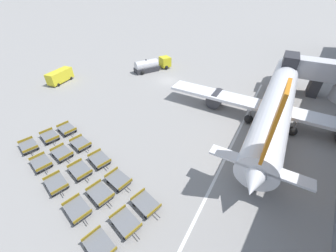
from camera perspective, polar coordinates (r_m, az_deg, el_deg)
The scene contains 21 objects.
ground_plane at distance 44.14m, azimuth 0.02°, elevation 12.46°, with size 500.00×500.00×0.00m, color gray.
jet_bridge at distance 45.70m, azimuth 38.37°, elevation 10.70°, with size 13.94×6.51×6.63m.
airplane at distance 33.98m, azimuth 27.99°, elevation 5.82°, with size 32.86×37.00×11.69m.
fuel_tanker_primary at distance 49.08m, azimuth -4.77°, elevation 16.36°, with size 5.65×8.81×2.84m.
service_van at distance 48.34m, azimuth -27.76°, elevation 12.16°, with size 3.28×5.73×2.39m.
baggage_dolly_row_near_col_a at distance 31.43m, azimuth -34.18°, elevation -4.59°, with size 3.33×2.18×0.92m.
baggage_dolly_row_near_col_b at distance 28.03m, azimuth -31.70°, elevation -8.69°, with size 3.32×2.10×0.92m.
baggage_dolly_row_near_col_c at distance 24.90m, azimuth -28.54°, elevation -13.84°, with size 3.33×2.16×0.92m.
baggage_dolly_row_near_col_d at distance 22.04m, azimuth -23.82°, elevation -20.37°, with size 3.32×2.10×0.92m.
baggage_dolly_row_near_col_e at distance 19.71m, azimuth -18.43°, elevation -28.95°, with size 3.32×2.09×0.92m.
baggage_dolly_row_mid_a_col_a at distance 31.72m, azimuth -29.94°, elevation -2.49°, with size 3.32×2.11×0.92m.
baggage_dolly_row_mid_a_col_b at distance 28.19m, azimuth -27.27°, elevation -6.67°, with size 3.29×2.00×0.92m.
baggage_dolly_row_mid_a_col_c at distance 25.15m, azimuth -23.16°, elevation -11.23°, with size 3.31×2.08×0.92m.
baggage_dolly_row_mid_a_col_d at distance 22.35m, azimuth -18.21°, elevation -17.38°, with size 3.31×2.05×0.92m.
baggage_dolly_row_mid_a_col_e at distance 20.11m, azimuth -11.60°, elevation -24.73°, with size 3.32×2.14×0.92m.
baggage_dolly_row_mid_b_col_a at distance 32.07m, azimuth -26.19°, elevation -0.73°, with size 3.30×2.04×0.92m.
baggage_dolly_row_mid_b_col_b at distance 28.66m, azimuth -23.01°, elevation -4.47°, with size 3.30×2.03×0.92m.
baggage_dolly_row_mid_b_col_c at distance 25.61m, azimuth -18.41°, elevation -8.80°, with size 3.33×2.17×0.92m.
baggage_dolly_row_mid_b_col_d at distance 22.96m, azimuth -13.53°, elevation -14.29°, with size 3.29×2.00×0.92m.
baggage_dolly_row_mid_b_col_e at distance 20.81m, azimuth -6.11°, elevation -20.62°, with size 3.32×2.12×0.92m.
stand_guidance_stripe at distance 29.45m, azimuth 18.13°, elevation -3.15°, with size 4.30×38.84×0.01m.
Camera 1 is at (23.67, -32.70, 17.86)m, focal length 22.00 mm.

